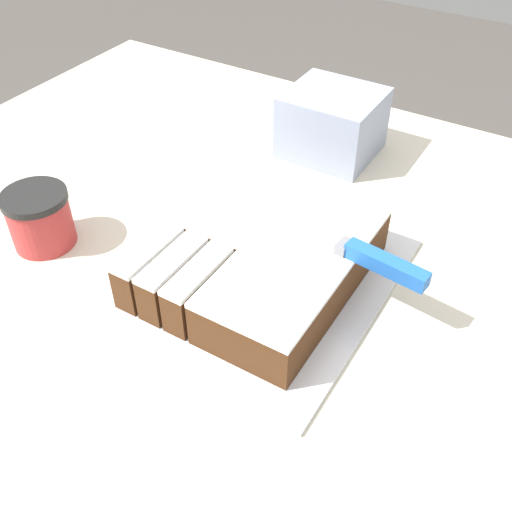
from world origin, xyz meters
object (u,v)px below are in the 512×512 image
(cake_board, at_px, (256,276))
(coffee_cup, at_px, (40,219))
(cake, at_px, (259,255))
(knife, at_px, (361,254))
(storage_box, at_px, (332,123))

(cake_board, relative_size, coffee_cup, 4.03)
(cake, xyz_separation_m, coffee_cup, (-0.33, -0.11, 0.00))
(cake_board, distance_m, coffee_cup, 0.35)
(cake_board, height_order, knife, knife)
(cake_board, bearing_deg, coffee_cup, -162.77)
(coffee_cup, relative_size, storage_box, 0.60)
(knife, xyz_separation_m, coffee_cup, (-0.47, -0.13, -0.04))
(knife, xyz_separation_m, storage_box, (-0.21, 0.35, -0.03))
(cake, distance_m, storage_box, 0.38)
(knife, height_order, storage_box, storage_box)
(cake_board, bearing_deg, storage_box, 99.71)
(cake, height_order, knife, knife)
(cake, relative_size, knife, 0.97)
(cake, height_order, storage_box, storage_box)
(knife, distance_m, storage_box, 0.41)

